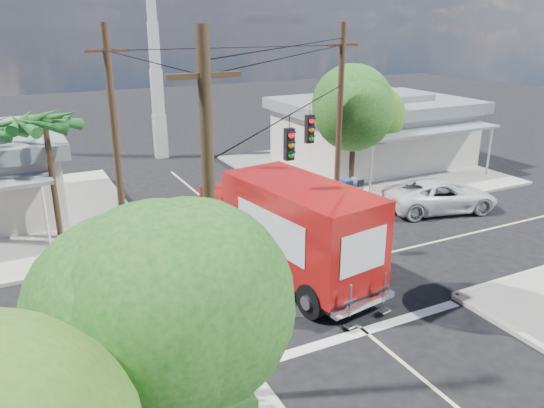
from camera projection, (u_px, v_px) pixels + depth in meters
ground at (296, 275)px, 19.93m from camera, size 120.00×120.00×0.00m
sidewalk_ne at (361, 169)px, 33.73m from camera, size 14.12×14.12×0.14m
road_markings at (317, 291)px, 18.69m from camera, size 32.00×32.00×0.01m
building_ne at (373, 129)px, 34.60m from camera, size 11.80×10.20×4.50m
radio_tower at (156, 75)px, 35.14m from camera, size 0.80×0.80×17.00m
tree_sw_front at (162, 309)px, 9.17m from camera, size 3.88×3.78×6.03m
tree_ne_front at (355, 109)px, 27.14m from camera, size 4.21×4.14×6.66m
tree_ne_back at (370, 110)px, 30.30m from camera, size 3.77×3.66×5.82m
palm_nw_front at (45, 125)px, 21.39m from camera, size 3.01×3.08×5.59m
utility_poles at (238, 149)px, 19.07m from camera, size 12.00×10.68×9.00m
vending_boxes at (346, 189)px, 27.71m from camera, size 1.90×0.50×1.10m
delivery_truck at (287, 227)px, 19.38m from camera, size 3.88×8.86×3.72m
parked_car at (441, 196)px, 26.42m from camera, size 6.08×3.87×1.56m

